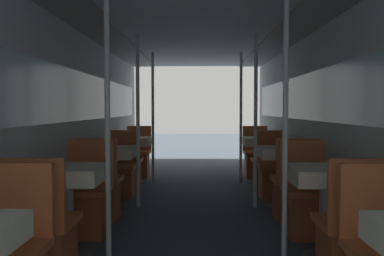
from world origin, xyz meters
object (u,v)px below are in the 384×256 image
Objects in this scene: support_pole_left_3 at (153,118)px; chair_right_near_1 at (351,246)px; dining_table_right_1 at (326,182)px; chair_right_near_2 at (293,194)px; support_pole_left_2 at (138,121)px; chair_left_near_1 at (42,245)px; dining_table_right_3 at (261,145)px; support_pole_left_1 at (108,127)px; dining_table_left_3 at (133,145)px; chair_left_far_1 at (87,206)px; support_pole_right_3 at (241,118)px; chair_left_far_3 at (138,161)px; chair_left_near_2 at (100,194)px; support_pole_right_2 at (256,121)px; dining_table_right_2 at (283,157)px; chair_right_far_2 at (274,177)px; dining_table_left_1 at (67,181)px; chair_right_far_3 at (256,161)px; chair_right_near_3 at (267,171)px; chair_left_far_2 at (120,177)px; dining_table_left_2 at (111,157)px; support_pole_right_1 at (285,127)px; chair_left_near_3 at (127,170)px; chair_right_far_1 at (307,206)px.

support_pole_left_3 is 2.36× the size of chair_right_near_1.
chair_right_near_2 is (0.00, 1.19, -0.34)m from dining_table_right_1.
support_pole_left_2 is at bearing 135.14° from dining_table_right_1.
dining_table_right_1 is at bearing -63.32° from support_pole_left_3.
dining_table_right_3 is at bearing 62.92° from chair_left_near_1.
support_pole_left_1 is 1.00× the size of support_pole_left_3.
dining_table_left_3 is at bearing 95.39° from support_pole_left_1.
chair_left_far_1 is 0.42× the size of support_pole_right_3.
chair_right_near_1 is at bearing 114.09° from chair_left_far_3.
chair_left_near_2 is 0.42× the size of support_pole_right_2.
chair_right_far_2 is (0.00, 0.60, -0.34)m from dining_table_right_2.
support_pole_right_2 is at bearing 126.97° from chair_left_far_3.
chair_right_near_1 reaches higher than dining_table_left_1.
chair_left_near_2 and chair_right_far_3 have the same top height.
dining_table_left_1 is at bearing -125.64° from chair_right_near_3.
dining_table_left_2 is at bearing 90.00° from chair_left_far_2.
chair_right_near_1 is 1.04m from support_pole_right_1.
support_pole_left_2 is 2.29m from chair_right_near_3.
chair_left_near_2 is at bearing -131.80° from dining_table_right_3.
dining_table_left_1 is at bearing -116.68° from support_pole_right_3.
chair_left_near_1 is at bearing -90.00° from dining_table_left_2.
support_pole_left_2 is 2.05m from chair_right_near_2.
support_pole_left_1 is 4.01m from dining_table_right_3.
chair_left_far_1 is at bearing -164.54° from chair_right_near_2.
support_pole_left_3 reaches higher than dining_table_right_3.
chair_left_near_3 is 0.42× the size of support_pole_right_3.
chair_left_near_1 is at bearing -90.00° from chair_left_near_3.
support_pole_left_2 is at bearing -105.85° from chair_left_far_1.
support_pole_right_1 is at bearing 81.95° from chair_right_far_2.
dining_table_left_2 is 3.21m from chair_right_near_1.
chair_left_far_2 is 1.21× the size of dining_table_left_3.
chair_right_near_3 is (2.13, 1.19, -0.34)m from dining_table_left_2.
dining_table_left_2 is 0.83× the size of chair_left_near_2.
dining_table_right_1 is at bearing -90.00° from chair_right_near_2.
support_pole_right_1 is (1.79, -2.97, 0.79)m from chair_left_near_3.
chair_left_far_3 is 2.77m from chair_right_far_2.
chair_left_near_3 is at bearing 120.83° from chair_right_near_1.
chair_right_far_3 is at bearing 53.03° from support_pole_left_2.
support_pole_left_2 reaches higher than chair_right_near_1.
dining_table_left_2 is at bearing -29.12° from chair_right_far_1.
chair_left_far_2 is at bearing 90.00° from chair_left_far_3.
support_pole_right_1 reaches higher than chair_right_near_2.
chair_right_near_3 is (0.00, 1.19, -0.34)m from dining_table_right_2.
support_pole_left_3 is at bearing 135.14° from dining_table_right_2.
chair_right_near_2 is (2.13, -0.60, -0.34)m from dining_table_left_2.
chair_right_far_1 is (2.13, -2.97, -0.34)m from dining_table_left_3.
chair_left_near_1 is at bearing -120.83° from chair_right_near_3.
chair_left_near_3 is at bearing 90.00° from chair_left_near_2.
support_pole_left_1 reaches higher than chair_left_near_3.
dining_table_left_1 is 0.35× the size of support_pole_left_2.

